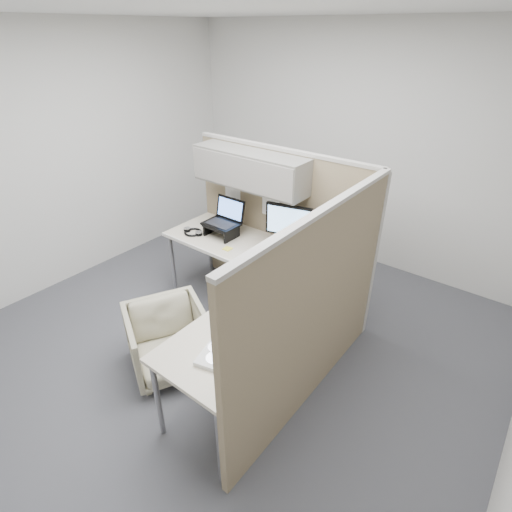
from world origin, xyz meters
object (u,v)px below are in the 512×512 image
Objects in this scene: office_chair at (168,337)px; monitor_left at (289,225)px; desk at (249,279)px; keyboard at (274,267)px.

monitor_left is (0.35, 1.24, 0.68)m from office_chair.
keyboard is at bearing 62.56° from desk.
office_chair is 1.39× the size of monitor_left.
monitor_left is at bearing 87.90° from desk.
office_chair is 1.43× the size of keyboard.
monitor_left is 1.03× the size of keyboard.
monitor_left reaches higher than office_chair.
desk is at bearing -106.14° from monitor_left.
monitor_left is 0.44m from keyboard.
desk is at bearing -109.95° from keyboard.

